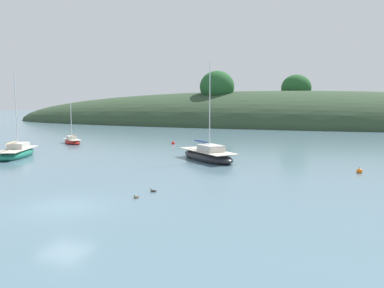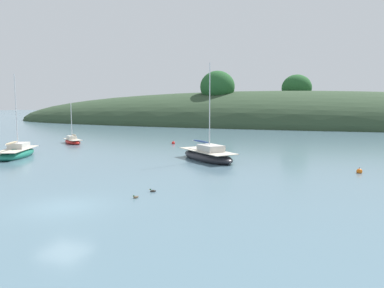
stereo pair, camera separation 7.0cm
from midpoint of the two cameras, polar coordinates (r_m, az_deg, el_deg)
ground_plane at (r=20.87m, az=-19.00°, el=-9.03°), size 400.00×400.00×0.00m
far_shoreline_hill at (r=93.88m, az=11.76°, el=2.97°), size 150.00×36.00×21.14m
sailboat_yellow_far at (r=35.25m, az=2.34°, el=-1.75°), size 7.34×6.87×9.27m
sailboat_black_sloop at (r=52.13m, az=-17.79°, el=0.42°), size 4.59×3.98×5.52m
sailboat_grey_yawl at (r=41.16m, az=-25.14°, el=-1.24°), size 4.71×7.12×8.45m
mooring_buoy_outer at (r=31.67m, az=24.07°, el=-3.83°), size 0.44×0.44×0.54m
mooring_buoy_inner at (r=49.01m, az=-2.92°, el=0.14°), size 0.44×0.44×0.54m
duck_trailing at (r=23.05m, az=-6.01°, el=-7.13°), size 0.42×0.28×0.24m
duck_lead at (r=21.71m, az=-8.58°, el=-8.01°), size 0.29×0.41×0.24m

